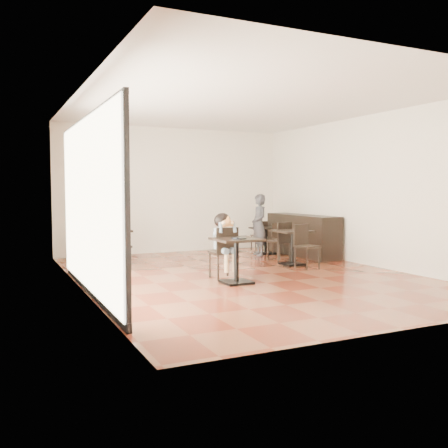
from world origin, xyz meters
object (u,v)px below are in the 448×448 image
chair_back_a (259,236)px  child_table (236,261)px  cafe_table_mid (292,248)px  cafe_table_back (265,240)px  chair_left_a (106,242)px  chair_back_b (281,240)px  adult_patron (259,225)px  chair_left_b (118,247)px  cafe_table_left (112,248)px  child (223,246)px  child_chair (223,253)px  chair_mid_b (307,247)px  chair_mid_a (279,242)px

chair_back_a → child_table: bearing=63.2°
cafe_table_mid → cafe_table_back: cafe_table_mid is taller
cafe_table_mid → chair_left_a: size_ratio=0.80×
cafe_table_back → chair_back_b: (0.13, -0.55, 0.07)m
adult_patron → chair_left_b: size_ratio=1.61×
cafe_table_left → cafe_table_back: size_ratio=1.18×
child → cafe_table_back: size_ratio=1.80×
adult_patron → cafe_table_left: 3.67m
child_chair → child: size_ratio=0.79×
cafe_table_back → chair_mid_b: bearing=-99.9°
chair_left_b → chair_back_b: chair_left_b is taller
chair_mid_a → chair_left_a: 3.85m
child_chair → chair_mid_a: size_ratio=1.05×
cafe_table_mid → cafe_table_back: bearing=77.4°
adult_patron → chair_mid_a: bearing=2.8°
cafe_table_back → chair_mid_a: 1.44m
cafe_table_left → chair_mid_a: 3.68m
cafe_table_left → chair_left_b: 0.56m
chair_mid_a → chair_back_a: (0.56, 1.92, -0.05)m
child_chair → chair_back_a: size_ratio=1.19×
chair_mid_a → cafe_table_back: bearing=-117.5°
chair_back_a → chair_left_b: bearing=27.9°
child_chair → chair_mid_b: (2.04, 0.28, -0.02)m
child → cafe_table_left: bearing=123.5°
cafe_table_left → chair_mid_b: bearing=-29.5°
cafe_table_back → chair_mid_a: chair_mid_a is taller
adult_patron → chair_back_a: size_ratio=1.90×
cafe_table_back → chair_left_a: (-3.99, 0.10, 0.14)m
cafe_table_left → cafe_table_mid: bearing=-22.4°
child_chair → chair_back_a: (2.61, 3.30, -0.08)m
adult_patron → chair_back_b: (0.48, -0.25, -0.36)m
cafe_table_back → chair_mid_b: chair_mid_b is taller
child_chair → chair_mid_a: 2.46m
cafe_table_back → chair_mid_b: size_ratio=0.73×
child_chair → adult_patron: (2.13, 2.45, 0.28)m
adult_patron → cafe_table_left: adult_patron is taller
chair_back_a → chair_left_a: bearing=13.6°
cafe_table_left → cafe_table_back: cafe_table_left is taller
chair_mid_a → child: bearing=23.8°
cafe_table_back → chair_left_a: 4.00m
chair_mid_a → chair_back_b: (0.56, 0.82, -0.05)m
cafe_table_mid → cafe_table_back: (0.43, 1.92, -0.04)m
cafe_table_back → chair_mid_a: bearing=-107.4°
child_table → child_chair: bearing=90.0°
child_table → adult_patron: bearing=54.6°
cafe_table_mid → chair_left_a: chair_left_a is taller
child → chair_mid_a: child is taller
child_table → child_chair: 0.56m
child_chair → chair_mid_b: child_chair is taller
cafe_table_back → chair_left_b: (-3.99, -1.00, 0.14)m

